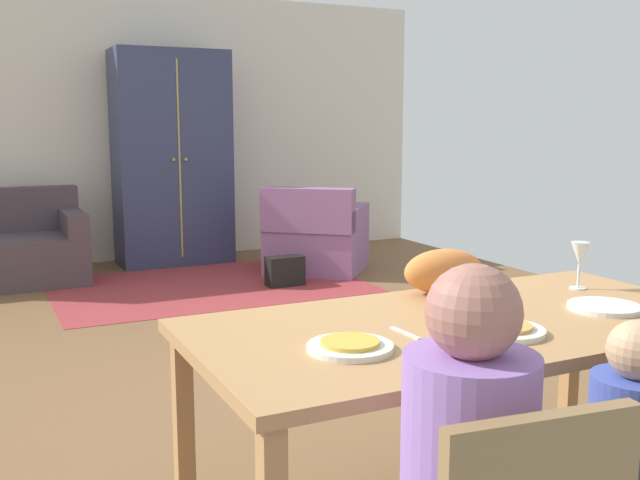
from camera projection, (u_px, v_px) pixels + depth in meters
ground_plane at (249, 351)px, 4.58m from camera, size 6.46×6.76×0.02m
back_wall at (129, 128)px, 7.41m from camera, size 6.46×0.10×2.70m
dining_table at (468, 340)px, 2.43m from camera, size 1.85×0.91×0.76m
plate_near_man at (350, 347)px, 2.09m from camera, size 0.25×0.25×0.02m
pizza_near_man at (350, 342)px, 2.09m from camera, size 0.17×0.17×0.01m
plate_near_child at (504, 331)px, 2.26m from camera, size 0.25×0.25×0.02m
pizza_near_child at (504, 326)px, 2.25m from camera, size 0.17×0.17×0.01m
plate_near_woman at (604, 307)px, 2.55m from camera, size 0.25×0.25×0.02m
wine_glass at (580, 256)px, 2.84m from camera, size 0.07×0.07×0.19m
fork at (405, 333)px, 2.25m from camera, size 0.02×0.15×0.01m
knife at (489, 306)px, 2.58m from camera, size 0.05×0.17×0.01m
cat at (444, 271)px, 2.78m from camera, size 0.34×0.20×0.17m
area_rug at (208, 285)px, 6.35m from camera, size 2.60×1.80×0.01m
armchair at (316, 238)px, 6.93m from camera, size 1.20×1.21×0.82m
armoire at (172, 158)px, 7.25m from camera, size 1.10×0.59×2.10m
handbag at (285, 271)px, 6.33m from camera, size 0.32×0.16×0.26m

